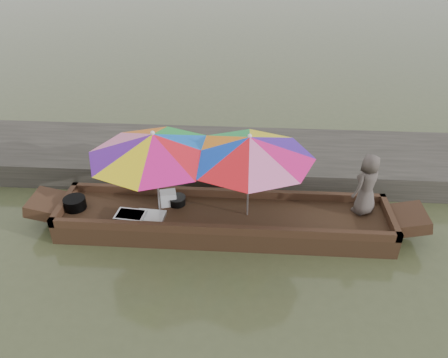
# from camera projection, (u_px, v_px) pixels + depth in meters

# --- Properties ---
(water) EXTENTS (80.00, 80.00, 0.00)m
(water) POSITION_uv_depth(u_px,v_px,m) (224.00, 229.00, 7.81)
(water) COLOR #444B2D
(water) RESTS_ON ground
(dock) EXTENTS (22.00, 2.20, 0.50)m
(dock) POSITION_uv_depth(u_px,v_px,m) (230.00, 158.00, 9.55)
(dock) COLOR #2D2B26
(dock) RESTS_ON ground
(boat_hull) EXTENTS (5.79, 1.20, 0.35)m
(boat_hull) POSITION_uv_depth(u_px,v_px,m) (224.00, 222.00, 7.72)
(boat_hull) COLOR #312014
(boat_hull) RESTS_ON water
(cooking_pot) EXTENTS (0.39, 0.39, 0.20)m
(cooking_pot) POSITION_uv_depth(u_px,v_px,m) (75.00, 203.00, 7.72)
(cooking_pot) COLOR black
(cooking_pot) RESTS_ON boat_hull
(tray_crayfish) EXTENTS (0.53, 0.39, 0.09)m
(tray_crayfish) POSITION_uv_depth(u_px,v_px,m) (131.00, 216.00, 7.49)
(tray_crayfish) COLOR silver
(tray_crayfish) RESTS_ON boat_hull
(tray_scallop) EXTENTS (0.53, 0.38, 0.06)m
(tray_scallop) POSITION_uv_depth(u_px,v_px,m) (150.00, 216.00, 7.51)
(tray_scallop) COLOR silver
(tray_scallop) RESTS_ON boat_hull
(charcoal_grill) EXTENTS (0.30, 0.30, 0.14)m
(charcoal_grill) POSITION_uv_depth(u_px,v_px,m) (177.00, 201.00, 7.84)
(charcoal_grill) COLOR black
(charcoal_grill) RESTS_ON boat_hull
(supply_bag) EXTENTS (0.33, 0.29, 0.26)m
(supply_bag) POSITION_uv_depth(u_px,v_px,m) (168.00, 198.00, 7.81)
(supply_bag) COLOR silver
(supply_bag) RESTS_ON boat_hull
(vendor) EXTENTS (0.65, 0.63, 1.12)m
(vendor) POSITION_uv_depth(u_px,v_px,m) (367.00, 184.00, 7.40)
(vendor) COLOR #4C443E
(vendor) RESTS_ON boat_hull
(umbrella_bow) EXTENTS (2.23, 2.23, 1.55)m
(umbrella_bow) POSITION_uv_depth(u_px,v_px,m) (156.00, 173.00, 7.29)
(umbrella_bow) COLOR blue
(umbrella_bow) RESTS_ON boat_hull
(umbrella_stern) EXTENTS (2.16, 2.16, 1.55)m
(umbrella_stern) POSITION_uv_depth(u_px,v_px,m) (248.00, 177.00, 7.20)
(umbrella_stern) COLOR #4014A5
(umbrella_stern) RESTS_ON boat_hull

